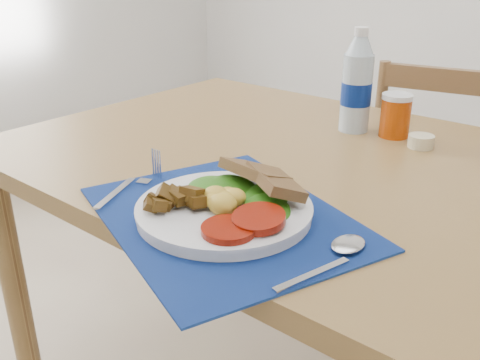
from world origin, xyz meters
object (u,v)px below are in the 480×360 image
(breakfast_plate, at_px, (220,205))
(water_bottle, at_px, (357,87))
(chair_far, at_px, (434,163))
(juice_glass, at_px, (395,117))

(breakfast_plate, distance_m, water_bottle, 0.56)
(chair_far, distance_m, juice_glass, 0.52)
(chair_far, xyz_separation_m, water_bottle, (-0.05, -0.47, 0.32))
(water_bottle, height_order, juice_glass, water_bottle)
(juice_glass, bearing_deg, chair_far, 95.47)
(water_bottle, relative_size, juice_glass, 2.57)
(water_bottle, xyz_separation_m, juice_glass, (0.09, 0.02, -0.06))
(chair_far, xyz_separation_m, juice_glass, (0.04, -0.45, 0.26))
(chair_far, bearing_deg, breakfast_plate, 78.71)
(breakfast_plate, height_order, water_bottle, water_bottle)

